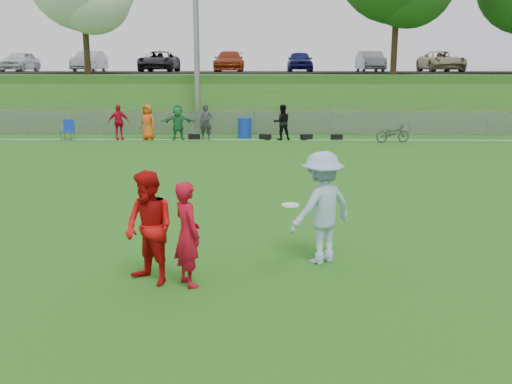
{
  "coord_description": "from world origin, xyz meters",
  "views": [
    {
      "loc": [
        0.54,
        -9.48,
        3.49
      ],
      "look_at": [
        0.39,
        0.5,
        1.28
      ],
      "focal_mm": 40.0,
      "sensor_mm": 36.0,
      "label": 1
    }
  ],
  "objects_px": {
    "player_red_center": "(149,228)",
    "player_blue": "(322,208)",
    "player_red_left": "(187,234)",
    "frisbee": "(290,205)",
    "recycling_bin": "(245,128)",
    "bicycle": "(393,133)"
  },
  "relations": [
    {
      "from": "player_red_left",
      "to": "recycling_bin",
      "type": "height_order",
      "value": "player_red_left"
    },
    {
      "from": "player_red_center",
      "to": "player_blue",
      "type": "height_order",
      "value": "player_blue"
    },
    {
      "from": "bicycle",
      "to": "player_blue",
      "type": "bearing_deg",
      "value": 151.29
    },
    {
      "from": "player_red_left",
      "to": "player_blue",
      "type": "relative_size",
      "value": 0.85
    },
    {
      "from": "player_red_center",
      "to": "frisbee",
      "type": "height_order",
      "value": "player_red_center"
    },
    {
      "from": "frisbee",
      "to": "recycling_bin",
      "type": "distance_m",
      "value": 19.42
    },
    {
      "from": "player_red_left",
      "to": "player_blue",
      "type": "distance_m",
      "value": 2.54
    },
    {
      "from": "bicycle",
      "to": "player_red_left",
      "type": "bearing_deg",
      "value": 145.82
    },
    {
      "from": "player_red_left",
      "to": "bicycle",
      "type": "bearing_deg",
      "value": -54.03
    },
    {
      "from": "player_red_left",
      "to": "player_blue",
      "type": "xyz_separation_m",
      "value": [
        2.26,
        1.14,
        0.16
      ]
    },
    {
      "from": "player_red_center",
      "to": "recycling_bin",
      "type": "height_order",
      "value": "player_red_center"
    },
    {
      "from": "frisbee",
      "to": "bicycle",
      "type": "bearing_deg",
      "value": 72.61
    },
    {
      "from": "player_red_left",
      "to": "bicycle",
      "type": "relative_size",
      "value": 1.06
    },
    {
      "from": "player_blue",
      "to": "frisbee",
      "type": "bearing_deg",
      "value": 22.11
    },
    {
      "from": "player_red_left",
      "to": "player_red_center",
      "type": "distance_m",
      "value": 0.63
    },
    {
      "from": "player_red_center",
      "to": "frisbee",
      "type": "relative_size",
      "value": 6.53
    },
    {
      "from": "frisbee",
      "to": "recycling_bin",
      "type": "relative_size",
      "value": 0.29
    },
    {
      "from": "bicycle",
      "to": "recycling_bin",
      "type": "bearing_deg",
      "value": 64.94
    },
    {
      "from": "player_blue",
      "to": "frisbee",
      "type": "height_order",
      "value": "player_blue"
    },
    {
      "from": "player_red_center",
      "to": "frisbee",
      "type": "distance_m",
      "value": 2.31
    },
    {
      "from": "player_blue",
      "to": "player_red_left",
      "type": "bearing_deg",
      "value": -9.04
    },
    {
      "from": "recycling_bin",
      "to": "bicycle",
      "type": "relative_size",
      "value": 0.61
    }
  ]
}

